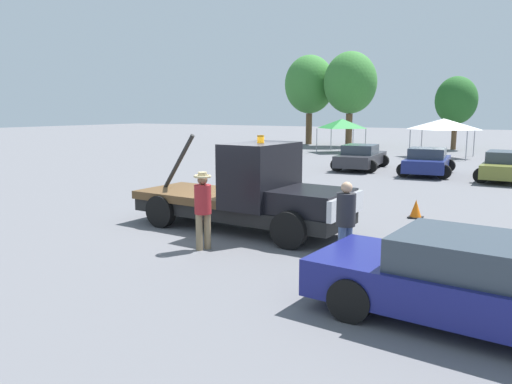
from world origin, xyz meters
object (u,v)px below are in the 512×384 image
at_px(person_near_truck, 346,218).
at_px(canopy_tent_white, 444,124).
at_px(person_at_hood, 203,204).
at_px(traffic_cone, 416,210).
at_px(tow_truck, 252,194).
at_px(parked_car_charcoal, 361,157).
at_px(parked_car_navy, 427,162).
at_px(tree_center, 350,83).
at_px(tree_left, 310,85).
at_px(foreground_car, 490,285).
at_px(tree_right, 456,101).
at_px(canopy_tent_green, 342,124).
at_px(parked_car_olive, 506,166).

distance_m(person_near_truck, canopy_tent_white, 26.36).
height_order(person_at_hood, canopy_tent_white, canopy_tent_white).
bearing_deg(canopy_tent_white, person_at_hood, -90.89).
bearing_deg(traffic_cone, person_near_truck, -91.80).
relative_size(tow_truck, parked_car_charcoal, 1.27).
height_order(canopy_tent_white, traffic_cone, canopy_tent_white).
bearing_deg(parked_car_navy, tree_center, 25.62).
height_order(canopy_tent_white, tree_left, tree_left).
relative_size(foreground_car, canopy_tent_white, 1.53).
distance_m(tree_left, tree_right, 13.01).
xyz_separation_m(foreground_car, person_near_truck, (-2.86, 1.74, 0.36)).
bearing_deg(tow_truck, canopy_tent_green, 108.05).
height_order(parked_car_olive, canopy_tent_white, canopy_tent_white).
xyz_separation_m(canopy_tent_white, tree_right, (-0.49, 7.62, 1.68)).
xyz_separation_m(parked_car_charcoal, tree_center, (-6.63, 16.26, 4.86)).
bearing_deg(canopy_tent_white, parked_car_olive, -65.80).
relative_size(parked_car_charcoal, tree_left, 0.59).
bearing_deg(tow_truck, foreground_car, -26.89).
bearing_deg(tree_right, traffic_cone, -82.97).
relative_size(parked_car_charcoal, canopy_tent_green, 1.68).
bearing_deg(parked_car_charcoal, tree_center, 16.95).
bearing_deg(foreground_car, parked_car_charcoal, 118.43).
relative_size(tow_truck, parked_car_navy, 1.39).
relative_size(person_near_truck, parked_car_olive, 0.37).
distance_m(canopy_tent_green, tree_right, 10.16).
relative_size(tow_truck, tree_center, 0.75).
distance_m(parked_car_navy, tree_left, 23.45).
relative_size(person_near_truck, tree_center, 0.21).
distance_m(canopy_tent_green, canopy_tent_white, 7.37).
height_order(person_at_hood, canopy_tent_green, canopy_tent_green).
xyz_separation_m(canopy_tent_white, traffic_cone, (3.00, -20.69, -1.99)).
bearing_deg(tree_center, person_at_hood, -75.36).
bearing_deg(tree_left, parked_car_navy, -50.74).
bearing_deg(tree_left, traffic_cone, -59.94).
distance_m(parked_car_charcoal, parked_car_navy, 3.70).
relative_size(tow_truck, person_at_hood, 3.43).
distance_m(tow_truck, tree_left, 35.00).
xyz_separation_m(person_near_truck, parked_car_olive, (1.79, 15.89, -0.36)).
height_order(tow_truck, tree_left, tree_left).
bearing_deg(parked_car_charcoal, tree_left, 27.26).
height_order(foreground_car, person_near_truck, person_near_truck).
distance_m(person_near_truck, traffic_cone, 5.54).
distance_m(person_near_truck, tree_center, 35.41).
relative_size(canopy_tent_green, tree_left, 0.35).
xyz_separation_m(foreground_car, traffic_cone, (-2.69, 7.22, -0.40)).
xyz_separation_m(person_near_truck, tree_center, (-11.99, 33.02, 4.50)).
xyz_separation_m(tow_truck, tree_center, (-8.77, 31.35, 4.53)).
relative_size(tree_center, tree_right, 1.40).
xyz_separation_m(parked_car_navy, canopy_tent_white, (-1.11, 10.10, 1.60)).
xyz_separation_m(canopy_tent_green, tree_left, (-6.04, 7.32, 3.34)).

